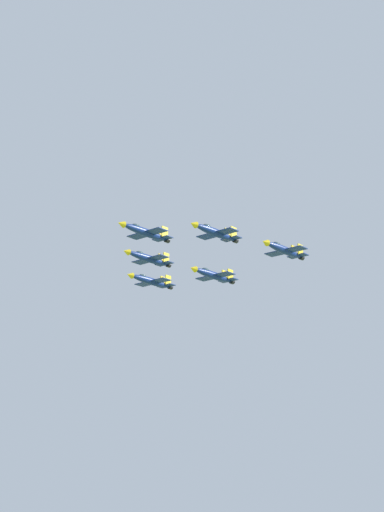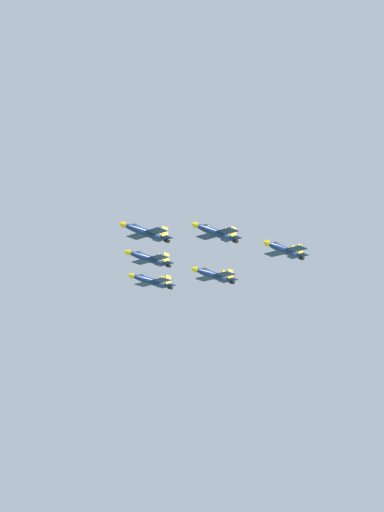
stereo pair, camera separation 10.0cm
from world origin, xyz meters
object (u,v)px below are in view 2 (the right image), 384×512
jet_left_outer (284,250)px  jet_slot_rear (213,275)px  jet_left_wingman (215,232)px  jet_right_outer (151,281)px  jet_lead (145,232)px  jet_right_wingman (148,258)px

jet_left_outer → jet_slot_rear: bearing=-90.6°
jet_left_wingman → jet_right_outer: 35.74m
jet_lead → jet_right_wingman: (7.53, 15.28, -1.36)m
jet_lead → jet_right_outer: size_ratio=0.97×
jet_left_outer → jet_right_outer: jet_left_outer is taller
jet_left_wingman → jet_left_outer: (16.29, -4.97, -3.54)m
jet_right_wingman → jet_lead: bearing=41.1°
jet_lead → jet_slot_rear: (23.82, 10.31, -5.04)m
jet_lead → jet_left_wingman: 17.06m
jet_lead → jet_slot_rear: bearing=-179.9°
jet_left_outer → jet_right_outer: bearing=-90.6°
jet_lead → jet_left_outer: jet_lead is taller
jet_left_outer → jet_right_outer: 44.13m
jet_right_wingman → jet_left_outer: 35.58m
jet_slot_rear → jet_left_wingman: bearing=40.3°
jet_left_wingman → jet_left_outer: 17.40m
jet_lead → jet_right_outer: 34.18m
jet_right_outer → jet_lead: bearing=40.5°
jet_left_wingman → jet_left_outer: jet_left_wingman is taller
jet_lead → jet_left_outer: (32.59, -9.94, -2.65)m
jet_lead → jet_left_wingman: jet_left_wingman is taller
jet_left_outer → jet_slot_rear: jet_left_outer is taller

